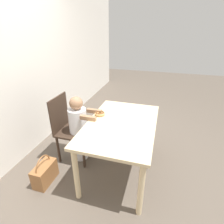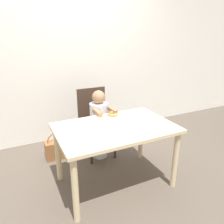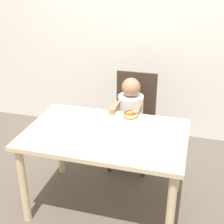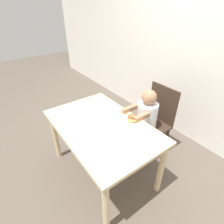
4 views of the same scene
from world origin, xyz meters
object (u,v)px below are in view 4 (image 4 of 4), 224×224
chair (153,122)px  child_figure (146,125)px  donut (133,118)px  handbag (129,121)px

chair → child_figure: size_ratio=0.97×
child_figure → donut: 0.39m
handbag → donut: bearing=-40.4°
donut → handbag: size_ratio=0.34×
chair → child_figure: (0.00, -0.13, 0.01)m
child_figure → handbag: 0.68m
chair → handbag: 0.64m
chair → handbag: size_ratio=2.41×
donut → chair: bearing=98.1°
chair → handbag: bearing=170.9°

